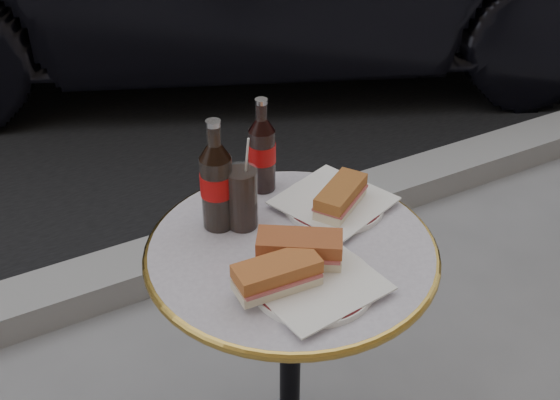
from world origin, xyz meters
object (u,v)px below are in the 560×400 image
plate_right (334,204)px  cola_glass (242,198)px  cola_bottle_left (216,175)px  plate_left (313,283)px  cola_bottle_right (262,145)px  bistro_table (290,367)px

plate_right → cola_glass: size_ratio=1.63×
plate_right → cola_bottle_left: 0.29m
plate_left → plate_right: (0.18, 0.21, -0.00)m
cola_glass → plate_right: bearing=-9.0°
plate_right → cola_bottle_left: bearing=167.1°
cola_bottle_right → bistro_table: bearing=-102.7°
plate_left → cola_glass: cola_glass is taller
plate_left → plate_right: same height
plate_right → cola_bottle_left: (-0.26, 0.06, 0.12)m
bistro_table → plate_left: bearing=-101.1°
plate_left → plate_right: 0.28m
plate_right → bistro_table: bearing=-151.9°
plate_right → cola_bottle_right: cola_bottle_right is taller
bistro_table → plate_right: 0.41m
bistro_table → plate_right: size_ratio=3.17×
cola_bottle_left → cola_bottle_right: size_ratio=1.11×
cola_bottle_right → plate_left: bearing=-102.1°
cola_bottle_right → cola_bottle_left: bearing=-150.6°
bistro_table → cola_bottle_left: size_ratio=2.86×
plate_left → cola_bottle_right: 0.38m
cola_bottle_left → cola_glass: bearing=-29.5°
cola_bottle_left → plate_right: bearing=-12.9°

